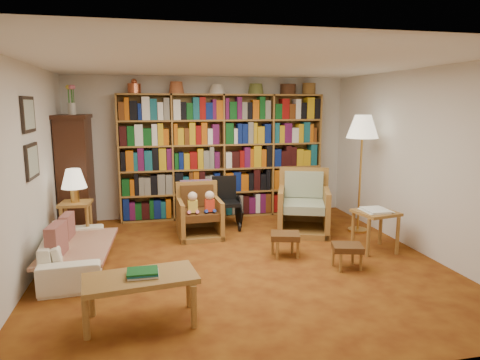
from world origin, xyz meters
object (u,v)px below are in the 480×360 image
object	(u,v)px
footstool_a	(285,237)
armchair_sage	(301,208)
coffee_table	(141,282)
wheelchair	(225,204)
armchair_leather	(199,214)
footstool_b	(347,249)
floor_lamp	(362,131)
sofa	(75,250)
side_table_lamp	(76,214)
side_table_papers	(376,218)

from	to	relation	value
footstool_a	armchair_sage	bearing A→B (deg)	59.84
footstool_a	coffee_table	bearing A→B (deg)	-143.42
armchair_sage	wheelchair	bearing A→B (deg)	155.78
armchair_leather	footstool_b	xyz separation A→B (m)	(1.62, -1.77, -0.10)
coffee_table	floor_lamp	bearing A→B (deg)	33.60
armchair_sage	coffee_table	distance (m)	3.51
coffee_table	sofa	bearing A→B (deg)	118.10
side_table_lamp	armchair_sage	world-z (taller)	armchair_sage
sofa	side_table_lamp	world-z (taller)	side_table_lamp
side_table_papers	footstool_a	size ratio (longest dim) A/B	1.31
armchair_sage	floor_lamp	size ratio (longest dim) A/B	0.58
sofa	footstool_a	size ratio (longest dim) A/B	3.65
sofa	coffee_table	world-z (taller)	coffee_table
wheelchair	side_table_papers	distance (m)	2.44
coffee_table	footstool_b	bearing A→B (deg)	18.11
footstool_a	footstool_b	world-z (taller)	footstool_a
footstool_a	wheelchair	bearing A→B (deg)	107.88
armchair_leather	floor_lamp	distance (m)	2.84
floor_lamp	wheelchair	bearing A→B (deg)	160.44
floor_lamp	coffee_table	distance (m)	4.25
side_table_lamp	armchair_leather	xyz separation A→B (m)	(1.77, 0.17, -0.14)
sofa	coffee_table	size ratio (longest dim) A/B	1.54
armchair_leather	armchair_sage	bearing A→B (deg)	-3.95
floor_lamp	coffee_table	size ratio (longest dim) A/B	1.72
side_table_papers	armchair_leather	bearing A→B (deg)	151.88
coffee_table	side_table_lamp	bearing A→B (deg)	110.63
armchair_leather	armchair_sage	size ratio (longest dim) A/B	0.78
floor_lamp	armchair_sage	bearing A→B (deg)	166.77
armchair_sage	coffee_table	size ratio (longest dim) A/B	0.99
sofa	floor_lamp	xyz separation A→B (m)	(4.20, 0.75, 1.36)
wheelchair	floor_lamp	world-z (taller)	floor_lamp
sofa	armchair_leather	distance (m)	1.99
floor_lamp	side_table_papers	bearing A→B (deg)	-104.10
armchair_leather	footstool_b	bearing A→B (deg)	-47.43
armchair_sage	wheelchair	distance (m)	1.25
armchair_sage	side_table_papers	distance (m)	1.31
armchair_sage	wheelchair	size ratio (longest dim) A/B	1.28
floor_lamp	side_table_papers	xyz separation A→B (m)	(-0.23, -0.91, -1.13)
footstool_b	side_table_papers	bearing A→B (deg)	38.24
wheelchair	coffee_table	xyz separation A→B (m)	(-1.36, -2.98, 0.02)
armchair_sage	coffee_table	bearing A→B (deg)	-135.35
wheelchair	footstool_b	distance (m)	2.45
armchair_leather	side_table_papers	world-z (taller)	armchair_leather
sofa	coffee_table	distance (m)	1.72
wheelchair	side_table_lamp	bearing A→B (deg)	-165.80
footstool_b	coffee_table	size ratio (longest dim) A/B	0.40
sofa	wheelchair	xyz separation A→B (m)	(2.16, 1.47, 0.14)
armchair_sage	footstool_b	distance (m)	1.66
side_table_papers	coffee_table	distance (m)	3.44
side_table_papers	coffee_table	world-z (taller)	side_table_papers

